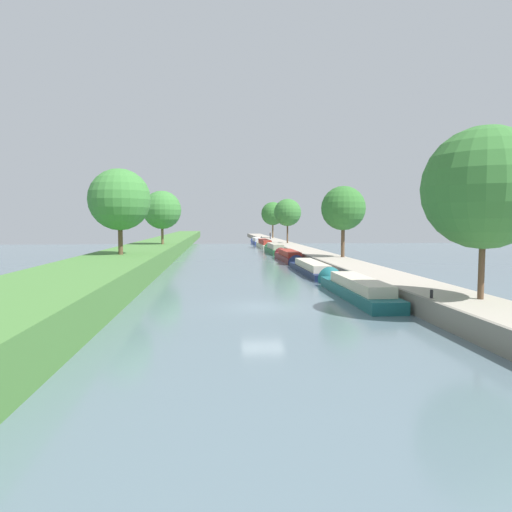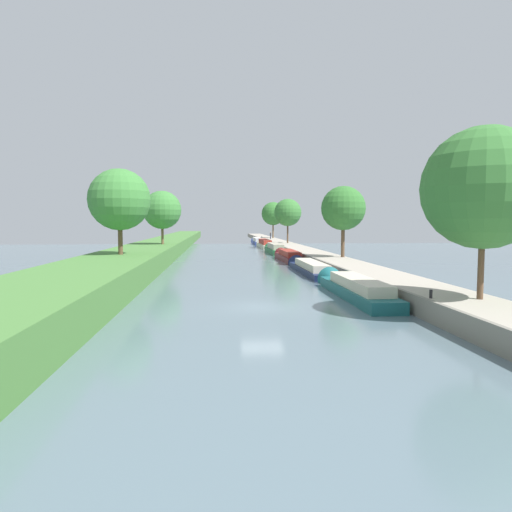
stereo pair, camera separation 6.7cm
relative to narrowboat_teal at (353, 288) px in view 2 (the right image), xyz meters
The scene contains 19 objects.
ground_plane 7.52m from the narrowboat_teal, 151.47° to the right, with size 160.00×160.00×0.00m, color slate.
left_grassy_bank 18.59m from the narrowboat_teal, 168.89° to the right, with size 6.99×260.00×1.99m.
right_towpath 5.05m from the narrowboat_teal, 45.12° to the right, with size 4.00×260.00×1.07m.
stone_quay 3.86m from the narrowboat_teal, 68.08° to the right, with size 0.25×260.00×1.12m.
narrowboat_teal is the anchor object (origin of this frame).
narrowboat_navy 14.82m from the narrowboat_teal, 90.30° to the left, with size 2.02×14.61×1.92m.
narrowboat_maroon 29.23m from the narrowboat_teal, 89.89° to the left, with size 2.02×13.16×1.98m.
narrowboat_green 43.88m from the narrowboat_teal, 89.83° to the left, with size 2.00×13.74×2.16m.
narrowboat_cream 60.19m from the narrowboat_teal, 89.85° to the left, with size 1.88×16.34×2.14m.
narrowboat_blue 76.47m from the narrowboat_teal, 89.90° to the left, with size 1.96×14.01×2.05m.
tree_rightbank_near 11.05m from the narrowboat_teal, 62.23° to the right, with size 6.24×6.24×8.82m.
tree_rightbank_midnear 21.82m from the narrowboat_teal, 76.26° to the left, with size 4.99×4.99×8.03m.
tree_rightbank_midfar 55.89m from the narrowboat_teal, 85.75° to the left, with size 5.14×5.14×8.36m.
tree_rightbank_far 84.63m from the narrowboat_teal, 86.68° to the left, with size 5.82×5.82×9.01m.
tree_leftbank_downstream 23.73m from the narrowboat_teal, 143.49° to the left, with size 5.77×5.77×8.04m.
tree_leftbank_upstream 38.03m from the narrowboat_teal, 116.50° to the left, with size 5.25×5.25×7.35m.
person_walking 77.20m from the narrowboat_teal, 87.47° to the left, with size 0.34×0.34×1.66m.
mooring_bollard_near 7.87m from the narrowboat_teal, 76.21° to the right, with size 0.16×0.16×0.45m.
mooring_bollard_far 82.52m from the narrowboat_teal, 88.70° to the left, with size 0.16×0.16×0.45m.
Camera 2 is at (-2.68, -26.81, 5.05)m, focal length 32.10 mm.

